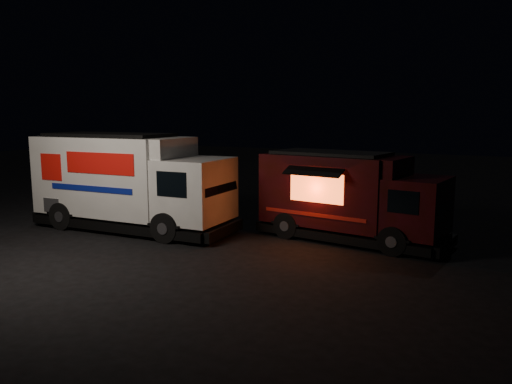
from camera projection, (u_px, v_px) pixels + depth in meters
name	position (u px, v px, depth m)	size (l,w,h in m)	color
ground	(175.00, 248.00, 14.69)	(80.00, 80.00, 0.00)	black
white_truck	(133.00, 182.00, 16.91)	(7.21, 2.46, 3.27)	silver
red_truck	(352.00, 197.00, 15.45)	(5.91, 2.18, 2.75)	#3A0A12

